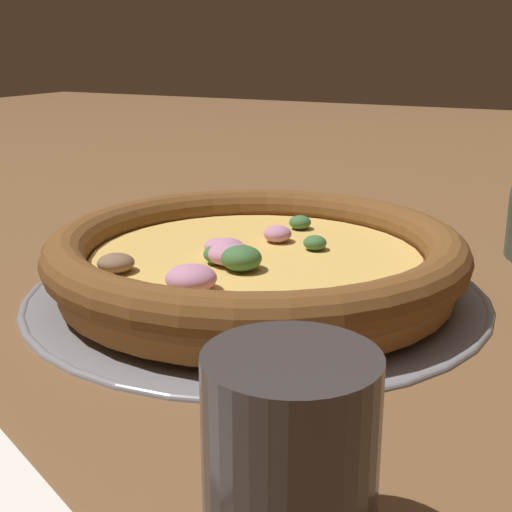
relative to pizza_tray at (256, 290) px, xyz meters
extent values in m
plane|color=brown|center=(0.00, 0.00, 0.00)|extent=(3.00, 3.00, 0.00)
cylinder|color=gray|center=(0.00, 0.00, 0.00)|extent=(0.32, 0.32, 0.00)
torus|color=gray|center=(0.00, 0.00, 0.00)|extent=(0.33, 0.33, 0.01)
cylinder|color=#A86B33|center=(0.00, 0.00, 0.01)|extent=(0.27, 0.27, 0.02)
torus|color=brown|center=(0.00, 0.00, 0.03)|extent=(0.29, 0.29, 0.03)
cylinder|color=#A32D19|center=(0.00, 0.00, 0.02)|extent=(0.24, 0.24, 0.00)
cylinder|color=#E5B75B|center=(0.00, 0.00, 0.03)|extent=(0.23, 0.23, 0.00)
ellipsoid|color=#C17FA3|center=(0.02, 0.01, 0.03)|extent=(0.03, 0.03, 0.01)
ellipsoid|color=#C17FA3|center=(0.00, 0.09, 0.03)|extent=(0.04, 0.04, 0.02)
ellipsoid|color=#3D6B38|center=(0.00, -0.08, 0.03)|extent=(0.02, 0.02, 0.01)
ellipsoid|color=brown|center=(0.00, 0.09, 0.03)|extent=(0.02, 0.02, 0.01)
ellipsoid|color=#3D6B38|center=(-0.03, -0.03, 0.03)|extent=(0.02, 0.02, 0.01)
ellipsoid|color=brown|center=(0.06, 0.08, 0.03)|extent=(0.02, 0.02, 0.01)
ellipsoid|color=#C17FA3|center=(0.01, 0.03, 0.03)|extent=(0.04, 0.04, 0.02)
ellipsoid|color=#3D6B38|center=(0.01, 0.03, 0.03)|extent=(0.03, 0.03, 0.01)
ellipsoid|color=#C17FA3|center=(0.01, 0.03, 0.03)|extent=(0.04, 0.04, 0.02)
ellipsoid|color=#C17FA3|center=(0.00, -0.04, 0.03)|extent=(0.02, 0.02, 0.01)
ellipsoid|color=#3D6B38|center=(-0.01, 0.04, 0.03)|extent=(0.04, 0.04, 0.02)
cylinder|color=#383333|center=(-0.13, 0.23, 0.03)|extent=(0.06, 0.06, 0.08)
camera|label=1|loc=(-0.22, 0.43, 0.17)|focal=50.00mm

